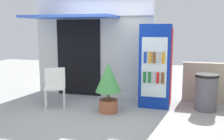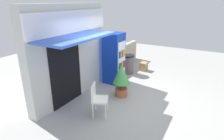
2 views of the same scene
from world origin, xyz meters
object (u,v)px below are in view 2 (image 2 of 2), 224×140
plastic_chair (97,97)px  cardboard_box (144,66)px  drink_cooler (114,58)px  potted_plant_near_shop (121,78)px  trash_bin (128,64)px

plastic_chair → cardboard_box: 3.93m
drink_cooler → plastic_chair: drink_cooler is taller
plastic_chair → drink_cooler: bearing=17.7°
drink_cooler → cardboard_box: 1.97m
potted_plant_near_shop → plastic_chair: bearing=177.0°
plastic_chair → trash_bin: bearing=10.8°
plastic_chair → cardboard_box: plastic_chair is taller
drink_cooler → trash_bin: bearing=-3.7°
plastic_chair → cardboard_box: bearing=2.4°
potted_plant_near_shop → cardboard_box: potted_plant_near_shop is taller
trash_bin → cardboard_box: 0.83m
trash_bin → plastic_chair: bearing=-169.2°
plastic_chair → potted_plant_near_shop: 1.28m
trash_bin → cardboard_box: size_ratio=2.22×
drink_cooler → trash_bin: drink_cooler is taller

